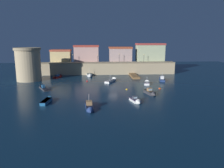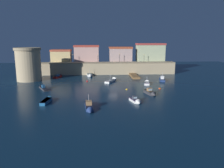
% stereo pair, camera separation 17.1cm
% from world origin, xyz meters
% --- Properties ---
extents(ground_plane, '(140.53, 140.53, 0.00)m').
position_xyz_m(ground_plane, '(0.00, 0.00, 0.00)').
color(ground_plane, '#0C2338').
extents(quay_wall, '(52.53, 4.17, 4.72)m').
position_xyz_m(quay_wall, '(0.00, 25.35, 2.37)').
color(quay_wall, tan).
rests_on(quay_wall, ground).
extents(old_town_backdrop, '(46.34, 6.00, 7.43)m').
position_xyz_m(old_town_backdrop, '(2.56, 30.01, 7.78)').
color(old_town_backdrop, '#D5B97A').
rests_on(old_town_backdrop, ground).
extents(fortress_tower, '(8.61, 8.61, 10.89)m').
position_xyz_m(fortress_tower, '(-26.97, 13.78, 5.51)').
color(fortress_tower, tan).
rests_on(fortress_tower, ground).
extents(pier_dock, '(2.43, 10.13, 0.70)m').
position_xyz_m(pier_dock, '(9.30, 18.36, 0.34)').
color(pier_dock, brown).
rests_on(pier_dock, ground).
extents(quay_lamp_0, '(0.32, 0.32, 3.07)m').
position_xyz_m(quay_lamp_0, '(-13.50, 25.35, 6.79)').
color(quay_lamp_0, black).
rests_on(quay_lamp_0, quay_wall).
extents(quay_lamp_1, '(0.32, 0.32, 2.99)m').
position_xyz_m(quay_lamp_1, '(-3.94, 25.35, 6.74)').
color(quay_lamp_1, black).
rests_on(quay_lamp_1, quay_wall).
extents(quay_lamp_2, '(0.32, 0.32, 3.33)m').
position_xyz_m(quay_lamp_2, '(4.48, 25.35, 6.94)').
color(quay_lamp_2, black).
rests_on(quay_lamp_2, quay_wall).
extents(quay_lamp_3, '(0.32, 0.32, 3.04)m').
position_xyz_m(quay_lamp_3, '(14.23, 25.35, 6.77)').
color(quay_lamp_3, black).
rests_on(quay_lamp_3, quay_wall).
extents(moored_boat_0, '(2.56, 5.75, 3.40)m').
position_xyz_m(moored_boat_0, '(17.41, 10.74, 0.50)').
color(moored_boat_0, navy).
rests_on(moored_boat_0, ground).
extents(moored_boat_1, '(2.14, 6.92, 3.15)m').
position_xyz_m(moored_boat_1, '(-5.88, -18.45, 0.45)').
color(moored_boat_1, navy).
rests_on(moored_boat_1, ground).
extents(moored_boat_2, '(4.73, 7.20, 2.77)m').
position_xyz_m(moored_boat_2, '(0.57, 10.44, 0.34)').
color(moored_boat_2, white).
rests_on(moored_boat_2, ground).
extents(moored_boat_3, '(2.55, 5.39, 1.80)m').
position_xyz_m(moored_boat_3, '(9.06, -7.78, 0.52)').
color(moored_boat_3, '#333338').
rests_on(moored_boat_3, ground).
extents(moored_boat_4, '(1.82, 6.08, 1.13)m').
position_xyz_m(moored_boat_4, '(-15.39, -12.62, 0.38)').
color(moored_boat_4, '#195689').
rests_on(moored_boat_4, ground).
extents(moored_boat_5, '(2.44, 4.73, 2.78)m').
position_xyz_m(moored_boat_5, '(11.09, 5.37, 0.36)').
color(moored_boat_5, white).
rests_on(moored_boat_5, ground).
extents(moored_boat_6, '(3.07, 5.73, 2.48)m').
position_xyz_m(moored_boat_6, '(-18.24, 19.60, 0.34)').
color(moored_boat_6, red).
rests_on(moored_boat_6, ground).
extents(moored_boat_7, '(2.54, 4.45, 1.70)m').
position_xyz_m(moored_boat_7, '(4.26, -14.41, 0.37)').
color(moored_boat_7, silver).
rests_on(moored_boat_7, ground).
extents(moored_boat_8, '(4.33, 7.02, 1.51)m').
position_xyz_m(moored_boat_8, '(-19.53, 0.74, 0.32)').
color(moored_boat_8, '#333338').
rests_on(moored_boat_8, ground).
extents(moored_boat_9, '(2.52, 6.67, 3.54)m').
position_xyz_m(moored_boat_9, '(-7.06, 20.67, 0.45)').
color(moored_boat_9, silver).
rests_on(moored_boat_9, ground).
extents(mooring_buoy_0, '(0.57, 0.57, 0.57)m').
position_xyz_m(mooring_buoy_0, '(3.80, -1.99, 0.00)').
color(mooring_buoy_0, yellow).
rests_on(mooring_buoy_0, ground).
extents(mooring_buoy_1, '(0.57, 0.57, 0.57)m').
position_xyz_m(mooring_buoy_1, '(-7.58, 10.84, 0.00)').
color(mooring_buoy_1, red).
rests_on(mooring_buoy_1, ground).
extents(mooring_buoy_2, '(0.66, 0.66, 0.66)m').
position_xyz_m(mooring_buoy_2, '(13.17, -1.71, 0.00)').
color(mooring_buoy_2, '#EA4C19').
rests_on(mooring_buoy_2, ground).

